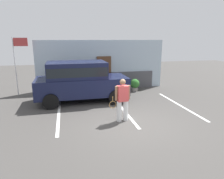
{
  "coord_description": "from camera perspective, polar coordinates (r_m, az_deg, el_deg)",
  "views": [
    {
      "loc": [
        -2.24,
        -7.13,
        3.16
      ],
      "look_at": [
        -0.35,
        1.2,
        1.05
      ],
      "focal_mm": 32.97,
      "sensor_mm": 36.0,
      "label": 1
    }
  ],
  "objects": [
    {
      "name": "flag_pole",
      "position": [
        12.67,
        -24.71,
        8.51
      ],
      "size": [
        0.8,
        0.07,
        3.27
      ],
      "color": "silver",
      "rests_on": "ground_plane"
    },
    {
      "name": "tennis_player_man",
      "position": [
        7.98,
        2.89,
        -2.83
      ],
      "size": [
        0.89,
        0.31,
        1.68
      ],
      "rotation": [
        0.0,
        0.0,
        3.27
      ],
      "color": "white",
      "rests_on": "ground_plane"
    },
    {
      "name": "parked_suv",
      "position": [
        10.61,
        -8.89,
        2.76
      ],
      "size": [
        4.63,
        2.22,
        2.05
      ],
      "rotation": [
        0.0,
        0.0,
        0.02
      ],
      "color": "#141938",
      "rests_on": "ground_plane"
    },
    {
      "name": "ground_plane",
      "position": [
        8.11,
        4.37,
        -9.09
      ],
      "size": [
        40.0,
        40.0,
        0.0
      ],
      "primitive_type": "plane",
      "color": "#423F3D"
    },
    {
      "name": "parking_stripe_1",
      "position": [
        9.52,
        3.09,
        -5.52
      ],
      "size": [
        0.12,
        4.4,
        0.01
      ],
      "primitive_type": "cube",
      "color": "silver",
      "rests_on": "ground_plane"
    },
    {
      "name": "parking_stripe_2",
      "position": [
        10.63,
        18.23,
        -4.11
      ],
      "size": [
        0.12,
        4.4,
        0.01
      ],
      "primitive_type": "cube",
      "color": "silver",
      "rests_on": "ground_plane"
    },
    {
      "name": "house_frontage",
      "position": [
        13.17,
        -2.86,
        6.4
      ],
      "size": [
        8.05,
        0.4,
        3.09
      ],
      "color": "silver",
      "rests_on": "ground_plane"
    },
    {
      "name": "parking_stripe_0",
      "position": [
        9.2,
        -14.55,
        -6.66
      ],
      "size": [
        0.12,
        4.4,
        0.01
      ],
      "primitive_type": "cube",
      "color": "silver",
      "rests_on": "ground_plane"
    },
    {
      "name": "potted_plant_by_porch",
      "position": [
        12.8,
        6.33,
        1.43
      ],
      "size": [
        0.57,
        0.57,
        0.76
      ],
      "color": "gray",
      "rests_on": "ground_plane"
    }
  ]
}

